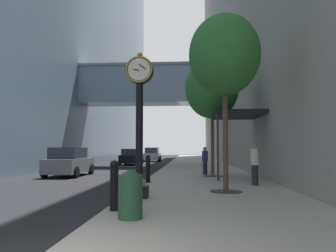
{
  "coord_description": "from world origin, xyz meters",
  "views": [
    {
      "loc": [
        2.07,
        -4.35,
        1.62
      ],
      "look_at": [
        0.86,
        15.19,
        2.93
      ],
      "focal_mm": 36.19,
      "sensor_mm": 36.0,
      "label": 1
    }
  ],
  "objects_px": {
    "bollard_third": "(148,168)",
    "trash_bin": "(130,193)",
    "street_tree_near": "(224,55)",
    "car_black_far": "(131,157)",
    "bollard_nearest": "(114,184)",
    "car_silver_near": "(152,155)",
    "car_grey_mid": "(69,162)",
    "street_clock": "(139,117)",
    "street_tree_mid_near": "(212,88)",
    "pedestrian_walking": "(255,163)",
    "pedestrian_by_clock": "(205,160)"
  },
  "relations": [
    {
      "from": "trash_bin",
      "to": "street_tree_near",
      "type": "bearing_deg",
      "value": 61.47
    },
    {
      "from": "street_tree_near",
      "to": "car_grey_mid",
      "type": "bearing_deg",
      "value": 136.59
    },
    {
      "from": "pedestrian_walking",
      "to": "car_silver_near",
      "type": "relative_size",
      "value": 0.43
    },
    {
      "from": "bollard_third",
      "to": "car_grey_mid",
      "type": "height_order",
      "value": "car_grey_mid"
    },
    {
      "from": "bollard_third",
      "to": "pedestrian_walking",
      "type": "xyz_separation_m",
      "value": [
        4.45,
        -0.84,
        0.29
      ]
    },
    {
      "from": "car_grey_mid",
      "to": "trash_bin",
      "type": "bearing_deg",
      "value": -64.98
    },
    {
      "from": "bollard_nearest",
      "to": "car_grey_mid",
      "type": "relative_size",
      "value": 0.29
    },
    {
      "from": "street_tree_mid_near",
      "to": "pedestrian_walking",
      "type": "bearing_deg",
      "value": -72.36
    },
    {
      "from": "street_clock",
      "to": "street_tree_mid_near",
      "type": "bearing_deg",
      "value": 71.12
    },
    {
      "from": "street_tree_near",
      "to": "trash_bin",
      "type": "bearing_deg",
      "value": -118.53
    },
    {
      "from": "street_tree_near",
      "to": "car_black_far",
      "type": "xyz_separation_m",
      "value": [
        -7.02,
        21.84,
        -4.11
      ]
    },
    {
      "from": "pedestrian_by_clock",
      "to": "car_black_far",
      "type": "height_order",
      "value": "pedestrian_by_clock"
    },
    {
      "from": "street_tree_mid_near",
      "to": "pedestrian_by_clock",
      "type": "xyz_separation_m",
      "value": [
        -0.34,
        1.27,
        -3.92
      ]
    },
    {
      "from": "street_tree_near",
      "to": "street_tree_mid_near",
      "type": "xyz_separation_m",
      "value": [
        0.0,
        6.54,
        0.01
      ]
    },
    {
      "from": "trash_bin",
      "to": "car_silver_near",
      "type": "height_order",
      "value": "car_silver_near"
    },
    {
      "from": "car_grey_mid",
      "to": "pedestrian_walking",
      "type": "bearing_deg",
      "value": -30.49
    },
    {
      "from": "pedestrian_walking",
      "to": "trash_bin",
      "type": "bearing_deg",
      "value": -119.98
    },
    {
      "from": "street_clock",
      "to": "car_black_far",
      "type": "height_order",
      "value": "street_clock"
    },
    {
      "from": "street_clock",
      "to": "street_tree_near",
      "type": "bearing_deg",
      "value": 29.43
    },
    {
      "from": "bollard_third",
      "to": "trash_bin",
      "type": "height_order",
      "value": "bollard_third"
    },
    {
      "from": "trash_bin",
      "to": "bollard_third",
      "type": "bearing_deg",
      "value": 94.14
    },
    {
      "from": "bollard_nearest",
      "to": "street_tree_near",
      "type": "distance_m",
      "value": 6.33
    },
    {
      "from": "street_clock",
      "to": "street_tree_mid_near",
      "type": "xyz_separation_m",
      "value": [
        2.77,
        8.11,
        2.3
      ]
    },
    {
      "from": "car_black_far",
      "to": "street_tree_mid_near",
      "type": "bearing_deg",
      "value": -65.36
    },
    {
      "from": "street_clock",
      "to": "bollard_third",
      "type": "relative_size",
      "value": 3.72
    },
    {
      "from": "bollard_nearest",
      "to": "pedestrian_walking",
      "type": "bearing_deg",
      "value": 52.8
    },
    {
      "from": "street_tree_near",
      "to": "pedestrian_by_clock",
      "type": "height_order",
      "value": "street_tree_near"
    },
    {
      "from": "bollard_nearest",
      "to": "trash_bin",
      "type": "height_order",
      "value": "bollard_nearest"
    },
    {
      "from": "pedestrian_walking",
      "to": "car_black_far",
      "type": "xyz_separation_m",
      "value": [
        -8.41,
        19.69,
        -0.27
      ]
    },
    {
      "from": "street_clock",
      "to": "car_grey_mid",
      "type": "bearing_deg",
      "value": 120.49
    },
    {
      "from": "street_tree_near",
      "to": "pedestrian_by_clock",
      "type": "distance_m",
      "value": 8.75
    },
    {
      "from": "pedestrian_walking",
      "to": "car_silver_near",
      "type": "height_order",
      "value": "pedestrian_walking"
    },
    {
      "from": "bollard_third",
      "to": "pedestrian_by_clock",
      "type": "distance_m",
      "value": 5.53
    },
    {
      "from": "street_clock",
      "to": "car_silver_near",
      "type": "bearing_deg",
      "value": 95.51
    },
    {
      "from": "street_tree_mid_near",
      "to": "pedestrian_walking",
      "type": "distance_m",
      "value": 6.0
    },
    {
      "from": "pedestrian_by_clock",
      "to": "car_grey_mid",
      "type": "relative_size",
      "value": 0.38
    },
    {
      "from": "bollard_nearest",
      "to": "pedestrian_by_clock",
      "type": "xyz_separation_m",
      "value": [
        2.71,
        11.52,
        0.2
      ]
    },
    {
      "from": "bollard_nearest",
      "to": "car_grey_mid",
      "type": "height_order",
      "value": "car_grey_mid"
    },
    {
      "from": "car_silver_near",
      "to": "pedestrian_by_clock",
      "type": "bearing_deg",
      "value": -76.51
    },
    {
      "from": "bollard_nearest",
      "to": "bollard_third",
      "type": "distance_m",
      "value": 6.71
    },
    {
      "from": "bollard_third",
      "to": "car_grey_mid",
      "type": "bearing_deg",
      "value": 137.21
    },
    {
      "from": "street_tree_near",
      "to": "bollard_third",
      "type": "bearing_deg",
      "value": 135.55
    },
    {
      "from": "car_black_far",
      "to": "street_clock",
      "type": "bearing_deg",
      "value": -79.72
    },
    {
      "from": "street_clock",
      "to": "street_tree_mid_near",
      "type": "height_order",
      "value": "street_tree_mid_near"
    },
    {
      "from": "car_silver_near",
      "to": "car_grey_mid",
      "type": "distance_m",
      "value": 23.29
    },
    {
      "from": "bollard_nearest",
      "to": "trash_bin",
      "type": "xyz_separation_m",
      "value": [
        0.55,
        -0.9,
        -0.09
      ]
    },
    {
      "from": "pedestrian_walking",
      "to": "pedestrian_by_clock",
      "type": "xyz_separation_m",
      "value": [
        -1.74,
        5.66,
        -0.08
      ]
    },
    {
      "from": "street_tree_mid_near",
      "to": "bollard_nearest",
      "type": "bearing_deg",
      "value": -106.6
    },
    {
      "from": "bollard_third",
      "to": "trash_bin",
      "type": "relative_size",
      "value": 1.14
    },
    {
      "from": "street_tree_near",
      "to": "car_silver_near",
      "type": "xyz_separation_m",
      "value": [
        -5.92,
        31.05,
        -4.05
      ]
    }
  ]
}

